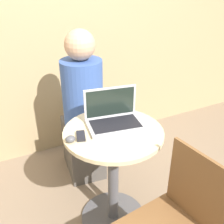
{
  "coord_description": "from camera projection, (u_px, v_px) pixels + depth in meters",
  "views": [
    {
      "loc": [
        -0.62,
        -1.2,
        1.58
      ],
      "look_at": [
        0.02,
        0.05,
        0.85
      ],
      "focal_mm": 42.0,
      "sensor_mm": 36.0,
      "label": 1
    }
  ],
  "objects": [
    {
      "name": "ground_plane",
      "position": [
        113.0,
        217.0,
        1.93
      ],
      "size": [
        12.0,
        12.0,
        0.0
      ],
      "primitive_type": "plane",
      "color": "#7F6B56"
    },
    {
      "name": "round_table",
      "position": [
        113.0,
        165.0,
        1.71
      ],
      "size": [
        0.61,
        0.61,
        0.75
      ],
      "color": "#4C4C51",
      "rests_on": "ground_plane"
    },
    {
      "name": "cell_phone",
      "position": [
        81.0,
        136.0,
        1.52
      ],
      "size": [
        0.08,
        0.11,
        0.02
      ],
      "color": "black",
      "rests_on": "round_table"
    },
    {
      "name": "computer_mouse",
      "position": [
        70.0,
        139.0,
        1.47
      ],
      "size": [
        0.06,
        0.05,
        0.04
      ],
      "color": "#4C4C51",
      "rests_on": "round_table"
    },
    {
      "name": "person_seated",
      "position": [
        83.0,
        119.0,
        2.13
      ],
      "size": [
        0.34,
        0.49,
        1.27
      ],
      "color": "#4C4742",
      "rests_on": "ground_plane"
    },
    {
      "name": "back_wall",
      "position": [
        55.0,
        13.0,
        2.19
      ],
      "size": [
        7.0,
        0.05,
        2.6
      ],
      "color": "tan",
      "rests_on": "ground_plane"
    },
    {
      "name": "laptop",
      "position": [
        114.0,
        117.0,
        1.64
      ],
      "size": [
        0.37,
        0.27,
        0.22
      ],
      "color": "#B7B7BC",
      "rests_on": "round_table"
    }
  ]
}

